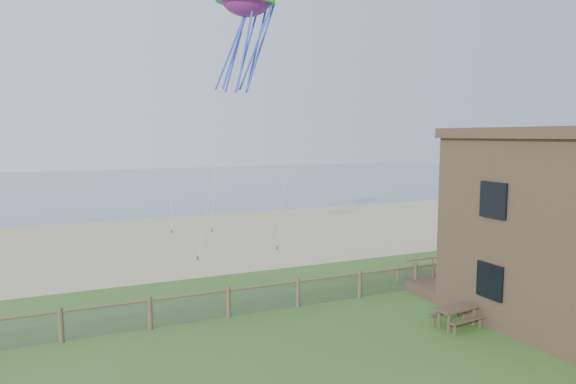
# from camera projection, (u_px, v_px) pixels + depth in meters

# --- Properties ---
(ground) EXTENTS (160.00, 160.00, 0.00)m
(ground) POSITION_uv_depth(u_px,v_px,m) (380.00, 366.00, 15.89)
(ground) COLOR #305F20
(ground) RESTS_ON ground
(sand_beach) EXTENTS (72.00, 20.00, 0.02)m
(sand_beach) POSITION_uv_depth(u_px,v_px,m) (201.00, 238.00, 35.86)
(sand_beach) COLOR tan
(sand_beach) RESTS_ON ground
(ocean) EXTENTS (160.00, 68.00, 0.02)m
(ocean) POSITION_uv_depth(u_px,v_px,m) (126.00, 184.00, 75.81)
(ocean) COLOR slate
(ocean) RESTS_ON ground
(chainlink_fence) EXTENTS (36.20, 0.20, 1.25)m
(chainlink_fence) POSITION_uv_depth(u_px,v_px,m) (298.00, 294.00, 21.27)
(chainlink_fence) COLOR brown
(chainlink_fence) RESTS_ON ground
(motel_deck) EXTENTS (15.00, 2.00, 0.50)m
(motel_deck) POSITION_uv_depth(u_px,v_px,m) (541.00, 273.00, 25.66)
(motel_deck) COLOR brown
(motel_deck) RESTS_ON ground
(picnic_table) EXTENTS (1.80, 1.43, 0.71)m
(picnic_table) POSITION_uv_depth(u_px,v_px,m) (456.00, 318.00, 19.10)
(picnic_table) COLOR brown
(picnic_table) RESTS_ON ground
(octopus_kite) EXTENTS (3.64, 3.01, 6.48)m
(octopus_kite) POSITION_uv_depth(u_px,v_px,m) (246.00, 29.00, 26.06)
(octopus_kite) COLOR red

